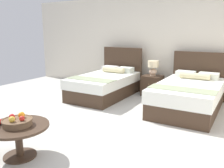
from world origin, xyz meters
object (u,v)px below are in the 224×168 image
bed_near_corner (189,95)px  fruit_bowl (17,121)px  nightstand (152,85)px  table_lamp (153,67)px  coffee_table (18,133)px  bed_near_window (106,84)px

bed_near_corner → fruit_bowl: bed_near_corner is taller
bed_near_corner → nightstand: (-1.17, 0.74, -0.06)m
table_lamp → coffee_table: bearing=-94.1°
nightstand → fruit_bowl: size_ratio=1.32×
bed_near_window → table_lamp: size_ratio=5.29×
bed_near_window → nightstand: bed_near_window is taller
bed_near_corner → table_lamp: bed_near_corner is taller
bed_near_corner → fruit_bowl: size_ratio=5.48×
bed_near_corner → fruit_bowl: 3.67m
nightstand → table_lamp: bearing=90.0°
nightstand → coffee_table: size_ratio=0.64×
fruit_bowl → bed_near_corner: bearing=66.4°
bed_near_window → coffee_table: bed_near_window is taller
coffee_table → bed_near_corner: bearing=66.4°
nightstand → table_lamp: table_lamp is taller
bed_near_window → fruit_bowl: bed_near_window is taller
bed_near_window → table_lamp: bed_near_window is taller
bed_near_window → coffee_table: 3.44m
fruit_bowl → coffee_table: bearing=149.5°
coffee_table → fruit_bowl: bearing=-30.5°
bed_near_window → table_lamp: 1.36m
coffee_table → nightstand: bearing=85.8°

